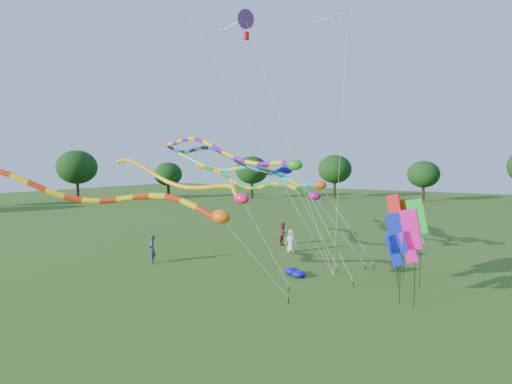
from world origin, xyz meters
The scene contains 20 objects.
ground centered at (0.00, 0.00, 0.00)m, with size 160.00×160.00×0.00m, color #295516.
tree_ring centered at (5.27, 1.45, 5.73)m, with size 121.83×118.61×9.68m.
tube_kite_red centered at (-4.85, -3.54, 4.67)m, with size 13.67×6.35×6.89m.
tube_kite_orange centered at (-6.79, 2.55, 5.29)m, with size 15.94×3.10×7.39m.
tube_kite_purple centered at (-4.91, 5.30, 7.03)m, with size 16.43×4.05×8.92m.
tube_kite_blue centered at (-6.67, 7.17, 6.71)m, with size 16.41×3.67×8.44m.
tube_kite_cyan centered at (-4.58, 7.64, 5.71)m, with size 15.38×1.12×7.76m.
tube_kite_green centered at (-3.38, 7.04, 4.88)m, with size 12.40×1.09×6.75m.
delta_kite_high_a centered at (-5.11, 6.78, 15.97)m, with size 9.88×3.64×17.69m.
delta_kite_high_c centered at (0.90, 9.87, 16.39)m, with size 3.86×6.84×17.47m.
banner_pole_blue_b centered at (6.27, 2.03, 2.94)m, with size 1.14×0.37×4.20m.
banner_pole_orange centered at (5.47, 6.10, 3.24)m, with size 1.16×0.28×4.50m.
banner_pole_blue_a centered at (5.57, 4.67, 2.69)m, with size 1.12×0.47×3.94m.
banner_pole_magenta_b centered at (6.93, 1.86, 3.21)m, with size 1.15×0.35×4.47m.
banner_pole_red centered at (5.26, 5.73, 3.54)m, with size 1.09×0.55×4.80m.
banner_pole_green centered at (6.52, 5.03, 3.40)m, with size 1.16×0.22×4.67m.
blue_nylon_heap centered at (0.19, 3.78, 0.19)m, with size 1.06×1.41×0.44m.
person_a centered at (-2.91, 9.39, 0.81)m, with size 0.80×0.52×1.63m, color silver.
person_b centered at (-8.90, 1.64, 0.92)m, with size 0.67×0.44×1.83m, color #3B4153.
person_c centered at (-4.62, 11.34, 0.89)m, with size 0.86×0.67×1.77m, color maroon.
Camera 1 is at (11.09, -17.71, 6.52)m, focal length 30.00 mm.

